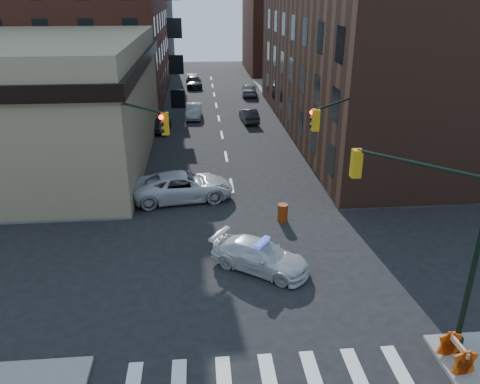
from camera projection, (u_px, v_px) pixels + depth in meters
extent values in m
plane|color=black|center=(247.00, 267.00, 21.95)|extent=(140.00, 140.00, 0.00)
cube|color=gray|center=(2.00, 111.00, 49.99)|extent=(34.00, 54.50, 0.15)
cube|color=gray|center=(416.00, 103.00, 53.79)|extent=(34.00, 54.50, 0.15)
cube|color=#4A2A1D|center=(369.00, 52.00, 40.85)|extent=(14.00, 34.00, 14.00)
cube|color=brown|center=(107.00, 18.00, 74.20)|extent=(20.00, 18.00, 16.00)
cube|color=#5E2A1D|center=(297.00, 32.00, 73.81)|extent=(16.00, 16.00, 12.00)
cylinder|color=black|center=(477.00, 252.00, 15.11)|extent=(0.20, 0.20, 8.00)
cylinder|color=black|center=(456.00, 343.00, 16.59)|extent=(0.44, 0.44, 0.50)
cylinder|color=black|center=(420.00, 164.00, 15.45)|extent=(3.27, 3.27, 0.12)
cube|color=#BF8C0C|center=(356.00, 163.00, 16.97)|extent=(0.35, 0.35, 1.05)
sphere|color=#FF0C05|center=(360.00, 153.00, 16.99)|extent=(0.22, 0.22, 0.22)
sphere|color=black|center=(359.00, 161.00, 17.12)|extent=(0.22, 0.22, 0.22)
sphere|color=black|center=(358.00, 170.00, 17.25)|extent=(0.22, 0.22, 0.22)
cylinder|color=black|center=(112.00, 146.00, 25.52)|extent=(0.20, 0.20, 8.00)
cylinder|color=black|center=(119.00, 208.00, 27.00)|extent=(0.44, 0.44, 0.50)
cylinder|color=black|center=(134.00, 106.00, 23.21)|extent=(3.27, 3.27, 0.12)
cube|color=#BF8C0C|center=(165.00, 124.00, 22.08)|extent=(0.35, 0.35, 1.05)
sphere|color=#FF0C05|center=(161.00, 117.00, 21.79)|extent=(0.22, 0.22, 0.22)
sphere|color=black|center=(162.00, 124.00, 21.92)|extent=(0.22, 0.22, 0.22)
sphere|color=black|center=(162.00, 131.00, 22.05)|extent=(0.22, 0.22, 0.22)
cylinder|color=black|center=(355.00, 139.00, 26.64)|extent=(0.20, 0.20, 8.00)
cylinder|color=black|center=(349.00, 199.00, 28.12)|extent=(0.44, 0.44, 0.50)
cylinder|color=black|center=(339.00, 102.00, 24.07)|extent=(3.27, 3.27, 0.12)
cube|color=#BF8C0C|center=(315.00, 120.00, 22.68)|extent=(0.35, 0.35, 1.05)
sphere|color=#FF0C05|center=(312.00, 112.00, 22.67)|extent=(0.22, 0.22, 0.22)
sphere|color=black|center=(312.00, 119.00, 22.80)|extent=(0.22, 0.22, 0.22)
sphere|color=black|center=(311.00, 126.00, 22.93)|extent=(0.22, 0.22, 0.22)
cylinder|color=black|center=(296.00, 107.00, 45.79)|extent=(0.24, 0.24, 2.60)
sphere|color=brown|center=(297.00, 86.00, 44.98)|extent=(3.00, 3.00, 3.00)
cylinder|color=black|center=(282.00, 91.00, 53.11)|extent=(0.24, 0.24, 2.60)
sphere|color=brown|center=(282.00, 73.00, 52.30)|extent=(3.00, 3.00, 3.00)
imported|color=silver|center=(260.00, 256.00, 21.53)|extent=(4.93, 4.26, 1.36)
imported|color=silver|center=(183.00, 186.00, 28.79)|extent=(6.47, 3.64, 1.71)
imported|color=black|center=(161.00, 125.00, 42.94)|extent=(1.82, 3.84, 1.27)
imported|color=#909398|center=(194.00, 111.00, 47.50)|extent=(1.67, 4.32, 1.40)
imported|color=black|center=(194.00, 82.00, 62.65)|extent=(2.26, 5.13, 1.47)
imported|color=black|center=(249.00, 115.00, 45.98)|extent=(1.72, 4.13, 1.33)
imported|color=#989CA1|center=(249.00, 89.00, 57.78)|extent=(2.21, 4.64, 1.53)
imported|color=black|center=(75.00, 202.00, 26.30)|extent=(0.64, 0.44, 1.68)
imported|color=black|center=(34.00, 184.00, 28.88)|extent=(0.97, 0.92, 1.59)
imported|color=#1C232B|center=(48.00, 183.00, 28.68)|extent=(1.14, 1.05, 1.88)
cylinder|color=orange|center=(283.00, 213.00, 26.13)|extent=(0.59, 0.59, 1.01)
cylinder|color=#CE5609|center=(171.00, 188.00, 29.43)|extent=(0.68, 0.68, 1.05)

